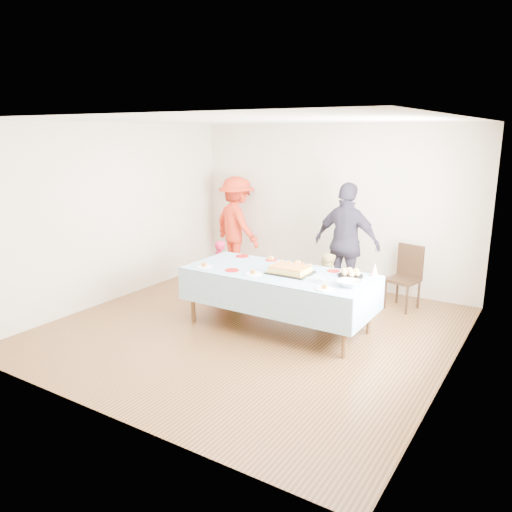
{
  "coord_description": "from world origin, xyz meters",
  "views": [
    {
      "loc": [
        3.37,
        -5.27,
        2.56
      ],
      "look_at": [
        -0.12,
        0.3,
        0.92
      ],
      "focal_mm": 35.0,
      "sensor_mm": 36.0,
      "label": 1
    }
  ],
  "objects_px": {
    "dining_chair": "(406,273)",
    "party_table": "(279,275)",
    "adult_left": "(237,225)",
    "birthday_cake": "(290,270)"
  },
  "relations": [
    {
      "from": "birthday_cake",
      "to": "party_table",
      "type": "bearing_deg",
      "value": -178.07
    },
    {
      "from": "birthday_cake",
      "to": "adult_left",
      "type": "height_order",
      "value": "adult_left"
    },
    {
      "from": "adult_left",
      "to": "birthday_cake",
      "type": "bearing_deg",
      "value": 159.36
    },
    {
      "from": "birthday_cake",
      "to": "dining_chair",
      "type": "xyz_separation_m",
      "value": [
        1.04,
        1.69,
        -0.3
      ]
    },
    {
      "from": "dining_chair",
      "to": "party_table",
      "type": "bearing_deg",
      "value": -112.73
    },
    {
      "from": "party_table",
      "to": "adult_left",
      "type": "relative_size",
      "value": 1.4
    },
    {
      "from": "birthday_cake",
      "to": "adult_left",
      "type": "bearing_deg",
      "value": 137.99
    },
    {
      "from": "birthday_cake",
      "to": "dining_chair",
      "type": "relative_size",
      "value": 0.58
    },
    {
      "from": "party_table",
      "to": "birthday_cake",
      "type": "distance_m",
      "value": 0.2
    },
    {
      "from": "party_table",
      "to": "adult_left",
      "type": "distance_m",
      "value": 2.81
    }
  ]
}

